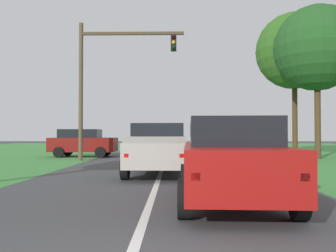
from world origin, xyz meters
name	(u,v)px	position (x,y,z in m)	size (l,w,h in m)	color
ground_plane	(159,177)	(0.00, 9.48, 0.00)	(120.00, 120.00, 0.00)	#424244
red_suv_near	(231,158)	(1.76, 4.62, 0.98)	(2.36, 4.94, 1.84)	#9E1411
pickup_truck_lead	(159,149)	(-0.04, 9.98, 0.95)	(2.35, 5.10, 1.87)	#B7B2A8
traffic_light	(106,72)	(-3.31, 17.11, 4.99)	(5.92, 0.40, 7.74)	brown
keep_moving_sign	(262,135)	(4.86, 14.92, 1.45)	(0.60, 0.09, 2.26)	gray
oak_tree_right	(317,48)	(9.16, 18.92, 6.67)	(5.17, 5.17, 9.28)	#4C351E
crossing_suv_far	(83,142)	(-5.46, 20.43, 0.94)	(4.26, 2.12, 1.79)	maroon
extra_tree_1	(294,51)	(8.92, 22.41, 7.29)	(5.33, 5.33, 9.98)	#4C351E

